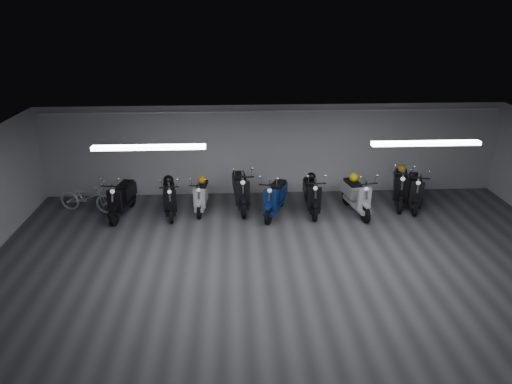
{
  "coord_description": "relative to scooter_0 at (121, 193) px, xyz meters",
  "views": [
    {
      "loc": [
        -1.22,
        -8.56,
        5.59
      ],
      "look_at": [
        -0.64,
        2.5,
        1.05
      ],
      "focal_mm": 32.54,
      "sensor_mm": 36.0,
      "label": 1
    }
  ],
  "objects": [
    {
      "name": "scooter_4",
      "position": [
        4.27,
        -0.18,
        -0.0
      ],
      "size": [
        1.26,
        1.96,
        1.39
      ],
      "primitive_type": null,
      "rotation": [
        0.0,
        0.0,
        -0.37
      ],
      "color": "navy",
      "rests_on": "floor"
    },
    {
      "name": "helmet_1",
      "position": [
        1.29,
        0.26,
        0.25
      ],
      "size": [
        0.29,
        0.29,
        0.29
      ],
      "primitive_type": "sphere",
      "color": "black",
      "rests_on": "scooter_1"
    },
    {
      "name": "helmet_3",
      "position": [
        2.22,
        0.46,
        0.17
      ],
      "size": [
        0.24,
        0.24,
        0.24
      ],
      "primitive_type": "sphere",
      "color": "orange",
      "rests_on": "scooter_2"
    },
    {
      "name": "floor",
      "position": [
        4.34,
        -3.5,
        -0.7
      ],
      "size": [
        14.0,
        10.0,
        0.01
      ],
      "primitive_type": "cube",
      "color": "#3B3B3E",
      "rests_on": "ground"
    },
    {
      "name": "back_wall",
      "position": [
        4.34,
        1.5,
        0.71
      ],
      "size": [
        14.0,
        0.01,
        2.8
      ],
      "primitive_type": "cube",
      "color": "#AEADB0",
      "rests_on": "ground"
    },
    {
      "name": "scooter_1",
      "position": [
        1.32,
        0.02,
        -0.05
      ],
      "size": [
        0.83,
        1.8,
        1.29
      ],
      "primitive_type": null,
      "rotation": [
        0.0,
        0.0,
        0.15
      ],
      "color": "black",
      "rests_on": "floor"
    },
    {
      "name": "fluor_strip_left",
      "position": [
        1.34,
        -2.5,
        2.05
      ],
      "size": [
        2.4,
        0.18,
        0.08
      ],
      "primitive_type": "cube",
      "color": "white",
      "rests_on": "ceiling"
    },
    {
      "name": "helmet_0",
      "position": [
        8.12,
        0.65,
        0.33
      ],
      "size": [
        0.23,
        0.23,
        0.23
      ],
      "primitive_type": "sphere",
      "color": "#C07B0B",
      "rests_on": "scooter_7"
    },
    {
      "name": "scooter_6",
      "position": [
        6.59,
        -0.16,
        -0.0
      ],
      "size": [
        0.94,
        1.94,
        1.38
      ],
      "primitive_type": null,
      "rotation": [
        0.0,
        0.0,
        0.18
      ],
      "color": "#B5B5B9",
      "rests_on": "floor"
    },
    {
      "name": "scooter_5",
      "position": [
        5.34,
        -0.02,
        -0.01
      ],
      "size": [
        0.64,
        1.84,
        1.36
      ],
      "primitive_type": null,
      "rotation": [
        0.0,
        0.0,
        -0.01
      ],
      "color": "black",
      "rests_on": "floor"
    },
    {
      "name": "scooter_2",
      "position": [
        2.2,
        0.23,
        -0.09
      ],
      "size": [
        0.67,
        1.65,
        1.2
      ],
      "primitive_type": null,
      "rotation": [
        0.0,
        0.0,
        -0.08
      ],
      "color": "silver",
      "rests_on": "floor"
    },
    {
      "name": "conduit",
      "position": [
        4.34,
        1.42,
        1.93
      ],
      "size": [
        13.6,
        0.05,
        0.05
      ],
      "primitive_type": "cylinder",
      "rotation": [
        0.0,
        1.57,
        0.0
      ],
      "color": "white",
      "rests_on": "back_wall"
    },
    {
      "name": "fluor_strip_right",
      "position": [
        7.34,
        -2.5,
        2.05
      ],
      "size": [
        2.4,
        0.18,
        0.08
      ],
      "primitive_type": "cube",
      "color": "white",
      "rests_on": "ceiling"
    },
    {
      "name": "scooter_0",
      "position": [
        0.0,
        0.0,
        0.0
      ],
      "size": [
        0.93,
        1.94,
        1.39
      ],
      "primitive_type": null,
      "rotation": [
        0.0,
        0.0,
        -0.17
      ],
      "color": "black",
      "rests_on": "floor"
    },
    {
      "name": "helmet_4",
      "position": [
        5.34,
        0.24,
        0.28
      ],
      "size": [
        0.26,
        0.26,
        0.26
      ],
      "primitive_type": "sphere",
      "color": "black",
      "rests_on": "scooter_5"
    },
    {
      "name": "scooter_3",
      "position": [
        3.33,
        0.34,
        0.05
      ],
      "size": [
        0.83,
        2.05,
        1.49
      ],
      "primitive_type": null,
      "rotation": [
        0.0,
        0.0,
        0.08
      ],
      "color": "black",
      "rests_on": "floor"
    },
    {
      "name": "scooter_8",
      "position": [
        8.4,
        0.16,
        0.01
      ],
      "size": [
        1.15,
        1.98,
        1.4
      ],
      "primitive_type": null,
      "rotation": [
        0.0,
        0.0,
        -0.3
      ],
      "color": "black",
      "rests_on": "floor"
    },
    {
      "name": "bicycle",
      "position": [
        -1.06,
        0.33,
        -0.15
      ],
      "size": [
        1.78,
        1.01,
        1.09
      ],
      "primitive_type": "imported",
      "rotation": [
        0.0,
        0.0,
        1.31
      ],
      "color": "silver",
      "rests_on": "floor"
    },
    {
      "name": "helmet_2",
      "position": [
        6.54,
        0.09,
        0.3
      ],
      "size": [
        0.27,
        0.27,
        0.27
      ],
      "primitive_type": "sphere",
      "color": "#D7C70C",
      "rests_on": "scooter_6"
    },
    {
      "name": "ceiling",
      "position": [
        4.34,
        -3.5,
        2.11
      ],
      "size": [
        14.0,
        10.0,
        0.01
      ],
      "primitive_type": "cube",
      "color": "gray",
      "rests_on": "ground"
    },
    {
      "name": "scooter_7",
      "position": [
        8.03,
        0.38,
        0.04
      ],
      "size": [
        1.22,
        2.08,
        1.47
      ],
      "primitive_type": null,
      "rotation": [
        0.0,
        0.0,
        -0.3
      ],
      "color": "black",
      "rests_on": "floor"
    }
  ]
}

